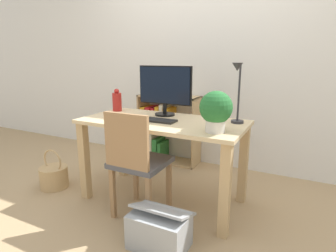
# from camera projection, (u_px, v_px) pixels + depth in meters

# --- Properties ---
(ground_plane) EXTENTS (10.00, 10.00, 0.00)m
(ground_plane) POSITION_uv_depth(u_px,v_px,m) (163.00, 199.00, 2.51)
(ground_plane) COLOR tan
(wall_back) EXTENTS (8.00, 0.05, 2.60)m
(wall_back) POSITION_uv_depth(u_px,v_px,m) (207.00, 51.00, 3.12)
(wall_back) COLOR silver
(wall_back) RESTS_ON ground_plane
(desk) EXTENTS (1.37, 0.67, 0.72)m
(desk) POSITION_uv_depth(u_px,v_px,m) (163.00, 136.00, 2.37)
(desk) COLOR #D8BC8C
(desk) RESTS_ON ground_plane
(monitor) EXTENTS (0.51, 0.18, 0.44)m
(monitor) POSITION_uv_depth(u_px,v_px,m) (165.00, 87.00, 2.48)
(monitor) COLOR black
(monitor) RESTS_ON desk
(keyboard) EXTENTS (0.35, 0.13, 0.02)m
(keyboard) POSITION_uv_depth(u_px,v_px,m) (155.00, 120.00, 2.31)
(keyboard) COLOR black
(keyboard) RESTS_ON desk
(vase) EXTENTS (0.09, 0.09, 0.22)m
(vase) POSITION_uv_depth(u_px,v_px,m) (117.00, 101.00, 2.72)
(vase) COLOR #B2231E
(vase) RESTS_ON desk
(desk_lamp) EXTENTS (0.10, 0.19, 0.47)m
(desk_lamp) POSITION_uv_depth(u_px,v_px,m) (238.00, 87.00, 2.13)
(desk_lamp) COLOR #2D2D33
(desk_lamp) RESTS_ON desk
(potted_plant) EXTENTS (0.23, 0.23, 0.29)m
(potted_plant) POSITION_uv_depth(u_px,v_px,m) (216.00, 110.00, 1.93)
(potted_plant) COLOR silver
(potted_plant) RESTS_ON desk
(chair) EXTENTS (0.40, 0.40, 0.86)m
(chair) POSITION_uv_depth(u_px,v_px,m) (137.00, 160.00, 2.13)
(chair) COLOR #4C4C51
(chair) RESTS_ON ground_plane
(bookshelf) EXTENTS (0.72, 0.28, 0.80)m
(bookshelf) POSITION_uv_depth(u_px,v_px,m) (161.00, 130.00, 3.40)
(bookshelf) COLOR tan
(bookshelf) RESTS_ON ground_plane
(basket) EXTENTS (0.26, 0.26, 0.38)m
(basket) POSITION_uv_depth(u_px,v_px,m) (54.00, 176.00, 2.72)
(basket) COLOR tan
(basket) RESTS_ON ground_plane
(storage_box) EXTENTS (0.39, 0.31, 0.30)m
(storage_box) POSITION_uv_depth(u_px,v_px,m) (159.00, 229.00, 1.85)
(storage_box) COLOR #999EA3
(storage_box) RESTS_ON ground_plane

